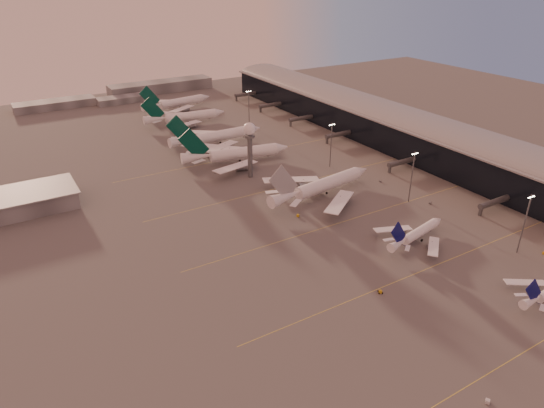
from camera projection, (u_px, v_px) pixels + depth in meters
ground at (409, 300)px, 162.65m from camera, size 700.00×700.00×0.00m
taxiway_markings at (367, 213)px, 219.52m from camera, size 180.00×185.25×0.02m
terminal at (407, 132)px, 292.41m from camera, size 57.00×362.00×23.04m
radar_tower at (250, 139)px, 247.81m from camera, size 6.40×6.40×31.10m
mast_a at (525, 222)px, 183.39m from camera, size 3.60×0.56×25.00m
mast_b at (412, 175)px, 224.23m from camera, size 3.60×0.56×25.00m
mast_c at (331, 143)px, 264.14m from camera, size 3.60×0.56×25.00m
mast_d at (249, 106)px, 332.32m from camera, size 3.60×0.56×25.00m
distant_horizon at (132, 92)px, 411.77m from camera, size 165.00×37.50×9.00m
narrowbody_mid at (417, 235)px, 195.80m from camera, size 36.91×29.17×14.57m
widebody_white at (322, 188)px, 234.37m from camera, size 64.84×51.60×22.90m
greentail_a at (237, 156)px, 273.80m from camera, size 62.83×50.28×23.03m
greentail_b at (217, 138)px, 301.57m from camera, size 63.08×50.96×22.92m
greentail_c at (186, 118)px, 341.37m from camera, size 59.34×47.74×21.56m
greentail_d at (178, 104)px, 376.28m from camera, size 59.40×47.64×21.66m
gsv_truck_a at (488, 398)px, 124.15m from camera, size 6.21×4.99×2.42m
gsv_tug_mid at (380, 292)px, 165.79m from camera, size 3.98×3.37×0.98m
gsv_truck_b at (431, 202)px, 227.58m from camera, size 5.55×3.06×2.12m
gsv_truck_c at (298, 214)px, 216.16m from camera, size 5.85×5.10×2.33m
gsv_catering_b at (381, 179)px, 250.24m from camera, size 4.47×2.45×3.50m
gsv_tug_far at (270, 192)px, 238.45m from camera, size 3.35×3.73×0.91m
gsv_truck_d at (215, 170)px, 261.63m from camera, size 2.84×6.42×2.52m
gsv_tug_hangar at (275, 150)px, 292.72m from camera, size 3.65×2.57×0.95m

